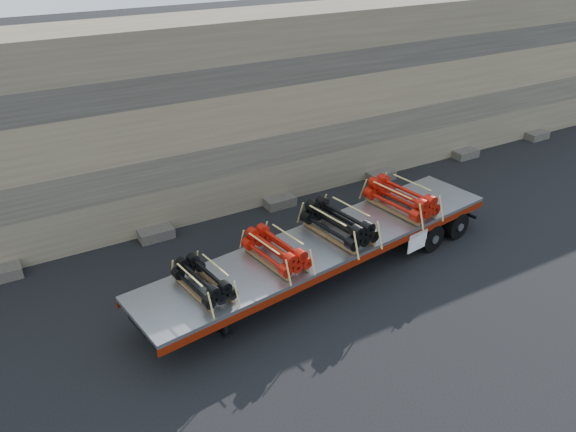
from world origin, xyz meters
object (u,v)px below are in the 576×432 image
trailer (326,257)px  bundle_front (203,281)px  bundle_midrear (339,224)px  bundle_rear (401,198)px  bundle_midfront (276,250)px

trailer → bundle_front: bearing=180.0°
bundle_midrear → bundle_rear: bundle_rear is taller
bundle_front → bundle_rear: bearing=0.0°
trailer → bundle_midrear: bearing=0.0°
bundle_front → bundle_midrear: size_ratio=0.80×
bundle_front → bundle_midfront: 2.39m
trailer → bundle_midrear: 1.15m
bundle_midrear → bundle_midfront: bearing=180.0°
trailer → bundle_midfront: bearing=180.0°
trailer → bundle_midrear: size_ratio=5.36×
bundle_front → bundle_midfront: (2.37, 0.33, 0.03)m
trailer → bundle_rear: bearing=0.0°
bundle_midfront → bundle_midrear: bundle_midrear is taller
bundle_midrear → bundle_rear: bearing=0.0°
bundle_front → bundle_midrear: bearing=0.0°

